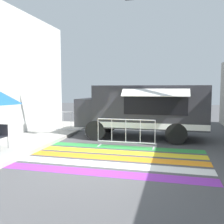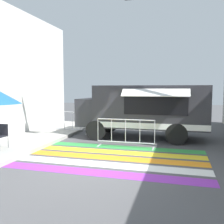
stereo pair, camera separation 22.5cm
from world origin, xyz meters
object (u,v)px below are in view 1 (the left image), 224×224
at_px(food_truck, 141,108).
at_px(folding_chair, 0,134).
at_px(traffic_signal_pole, 197,10).
at_px(barricade_front, 126,133).
at_px(barricade_side, 71,123).

distance_m(food_truck, folding_chair, 6.04).
bearing_deg(folding_chair, traffic_signal_pole, -1.60).
relative_size(food_truck, barricade_front, 2.53).
xyz_separation_m(traffic_signal_pole, barricade_side, (-5.77, 2.71, -4.35)).
bearing_deg(traffic_signal_pole, folding_chair, -167.24).
relative_size(traffic_signal_pole, barricade_front, 2.97).
bearing_deg(barricade_side, barricade_front, -35.16).
xyz_separation_m(food_truck, barricade_front, (-0.32, -2.04, -0.85)).
distance_m(barricade_front, barricade_side, 4.01).
height_order(traffic_signal_pole, folding_chair, traffic_signal_pole).
bearing_deg(barricade_front, barricade_side, 144.84).
bearing_deg(folding_chair, food_truck, 26.81).
xyz_separation_m(food_truck, barricade_side, (-3.60, 0.27, -0.87)).
xyz_separation_m(food_truck, folding_chair, (-4.51, -3.95, -0.75)).
xyz_separation_m(folding_chair, barricade_side, (0.91, 4.22, -0.12)).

